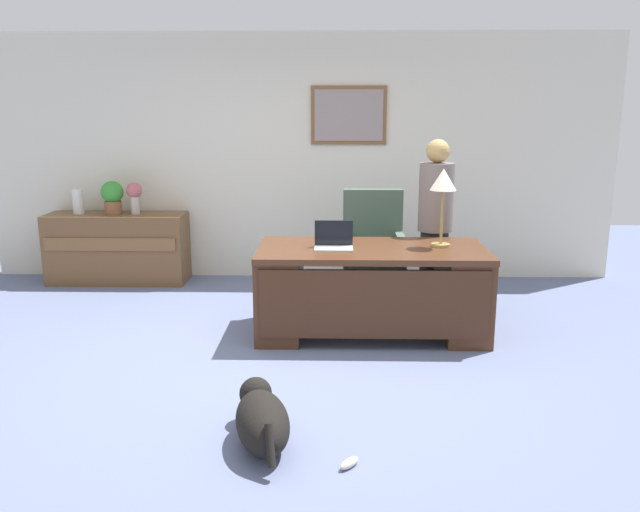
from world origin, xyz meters
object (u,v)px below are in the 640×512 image
Objects in this scene: credenza at (118,248)px; dog_toy_ball at (266,415)px; vase_empty at (78,202)px; dog_toy_bone at (349,463)px; potted_plant at (112,196)px; person_standing at (435,225)px; dog_lying at (262,419)px; laptop at (334,242)px; desk_lamp at (443,185)px; vase_with_flowers at (134,194)px; armchair at (373,252)px; desk at (371,287)px.

credenza is 3.83m from dog_toy_ball.
vase_empty is 1.92× the size of dog_toy_bone.
dog_toy_bone is at bearing -45.37° from dog_toy_ball.
potted_plant is (-0.02, 0.00, 0.58)m from credenza.
credenza is at bearing -4.22° from potted_plant.
person_standing is 20.76× the size of dog_toy_ball.
dog_lying is at bearing -55.88° from vase_empty.
laptop is 0.49× the size of desk_lamp.
potted_plant is at bearing 123.61° from dog_toy_bone.
vase_with_flowers is at bearing 116.59° from dog_lying.
vase_empty is (-0.40, 0.00, 0.52)m from credenza.
vase_empty is at bearing 169.15° from armchair.
dog_toy_ball is at bearing -120.58° from person_standing.
desk reaches higher than dog_lying.
vase_empty is at bearing 157.22° from desk_lamp.
vase_empty is at bearing 149.51° from laptop.
person_standing is at bearing 47.21° from desk.
credenza is at bearing 121.32° from dog_toy_ball.
vase_empty is (-3.19, 0.61, 0.41)m from armchair.
desk is at bearing -33.42° from vase_with_flowers.
desk is 2.51× the size of dog_lying.
laptop is at bearing 92.51° from dog_toy_bone.
potted_plant is (-2.74, 1.65, 0.55)m from desk.
potted_plant reaches higher than vase_empty.
desk is 5.98× the size of laptop.
laptop is at bearing -179.79° from desk.
dog_toy_ball is 0.72m from dog_toy_bone.
desk_lamp is at bearing -25.10° from potted_plant.
armchair is 1.15m from laptop.
potted_plant is 2.57× the size of dog_toy_bone.
vase_empty is (-3.12, 1.65, 0.49)m from desk.
desk is 2.17m from dog_toy_bone.
dog_lying is at bearing -105.30° from armchair.
desk_lamp is 8.43× the size of dog_toy_ball.
potted_plant reaches higher than dog_toy_ball.
potted_plant reaches higher than dog_lying.
armchair reaches higher than dog_toy_bone.
desk_lamp is (0.58, 0.09, 0.86)m from desk.
credenza is 1.99× the size of dog_lying.
dog_toy_ball is (1.99, -3.26, -0.34)m from credenza.
vase_with_flowers is 4.42× the size of dog_toy_ball.
laptop is 2.27m from dog_toy_bone.
dog_lying is (-0.80, -2.92, -0.33)m from armchair.
potted_plant reaches higher than credenza.
vase_with_flowers is at bearing 162.63° from person_standing.
dog_toy_ball is (2.00, -3.26, -0.92)m from potted_plant.
potted_plant is at bearing 175.78° from credenza.
desk_lamp is 3.68m from potted_plant.
dog_lying is at bearing -60.58° from credenza.
potted_plant is (-2.41, 1.65, 0.16)m from laptop.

